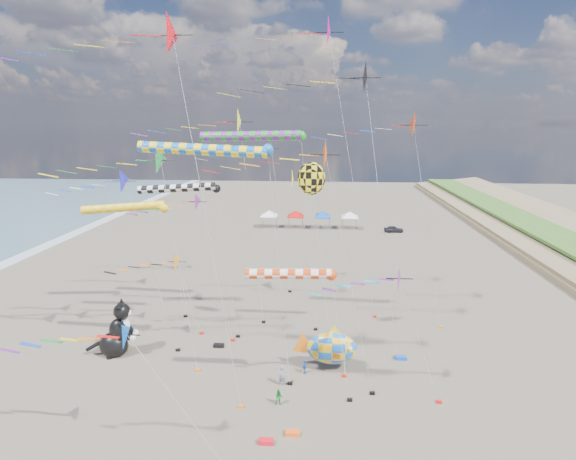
% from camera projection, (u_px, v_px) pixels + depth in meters
% --- Properties ---
extents(delta_kite_0, '(16.72, 2.92, 28.51)m').
position_uv_depth(delta_kite_0, '(323.00, 34.00, 39.57)').
color(delta_kite_0, '#E3088A').
rests_on(delta_kite_0, ground).
extents(delta_kite_1, '(11.87, 2.66, 20.34)m').
position_uv_depth(delta_kite_1, '(411.00, 127.00, 38.88)').
color(delta_kite_1, '#E63E08').
rests_on(delta_kite_1, ground).
extents(delta_kite_2, '(7.83, 1.92, 10.18)m').
position_uv_depth(delta_kite_2, '(405.00, 282.00, 29.54)').
color(delta_kite_2, purple).
rests_on(delta_kite_2, ground).
extents(delta_kite_3, '(12.04, 2.64, 20.62)m').
position_uv_depth(delta_kite_3, '(226.00, 124.00, 39.90)').
color(delta_kite_3, '#FBFF24').
rests_on(delta_kite_3, ground).
extents(delta_kite_4, '(10.55, 1.79, 17.38)m').
position_uv_depth(delta_kite_4, '(251.00, 152.00, 48.70)').
color(delta_kite_4, '#0F8CBD').
rests_on(delta_kite_4, ground).
extents(delta_kite_5, '(15.21, 2.67, 25.52)m').
position_uv_depth(delta_kite_5, '(140.00, 37.00, 25.77)').
color(delta_kite_5, red).
rests_on(delta_kite_5, ground).
extents(delta_kite_6, '(11.64, 2.26, 17.63)m').
position_uv_depth(delta_kite_6, '(134.00, 165.00, 31.94)').
color(delta_kite_6, '#1D863C').
rests_on(delta_kite_6, ground).
extents(delta_kite_7, '(10.39, 2.17, 18.22)m').
position_uv_depth(delta_kite_7, '(327.00, 159.00, 28.79)').
color(delta_kite_7, '#FE560D').
rests_on(delta_kite_7, ground).
extents(delta_kite_8, '(8.91, 1.90, 7.98)m').
position_uv_depth(delta_kite_8, '(161.00, 264.00, 40.40)').
color(delta_kite_8, orange).
rests_on(delta_kite_8, ground).
extents(delta_kite_9, '(11.18, 1.66, 8.93)m').
position_uv_depth(delta_kite_9, '(119.00, 344.00, 23.78)').
color(delta_kite_9, blue).
rests_on(delta_kite_9, ground).
extents(delta_kite_10, '(13.04, 2.54, 23.70)m').
position_uv_depth(delta_kite_10, '(364.00, 80.00, 32.71)').
color(delta_kite_10, black).
rests_on(delta_kite_10, ground).
extents(delta_kite_11, '(9.07, 2.14, 15.69)m').
position_uv_depth(delta_kite_11, '(128.00, 185.00, 35.53)').
color(delta_kite_11, '#2420E2').
rests_on(delta_kite_11, ground).
extents(delta_kite_12, '(8.23, 1.63, 13.61)m').
position_uv_depth(delta_kite_12, '(188.00, 205.00, 37.76)').
color(delta_kite_12, purple).
rests_on(delta_kite_12, ground).
extents(windsock_0, '(9.73, 0.87, 11.61)m').
position_uv_depth(windsock_0, '(128.00, 208.00, 43.19)').
color(windsock_0, yellow).
rests_on(windsock_0, ground).
extents(windsock_1, '(10.49, 0.81, 17.76)m').
position_uv_depth(windsock_1, '(209.00, 151.00, 30.04)').
color(windsock_1, blue).
rests_on(windsock_1, ground).
extents(windsock_2, '(8.53, 0.73, 14.05)m').
position_uv_depth(windsock_2, '(181.00, 189.00, 38.27)').
color(windsock_2, black).
rests_on(windsock_2, ground).
extents(windsock_3, '(10.49, 0.88, 18.45)m').
position_uv_depth(windsock_3, '(256.00, 137.00, 38.76)').
color(windsock_3, '#1B9426').
rests_on(windsock_3, ground).
extents(windsock_4, '(7.41, 0.74, 9.70)m').
position_uv_depth(windsock_4, '(294.00, 275.00, 29.76)').
color(windsock_4, red).
rests_on(windsock_4, ground).
extents(angelfish_kite, '(3.74, 3.02, 16.09)m').
position_uv_depth(angelfish_kite, '(309.00, 180.00, 35.88)').
color(angelfish_kite, yellow).
rests_on(angelfish_kite, ground).
extents(cat_inflatable, '(3.90, 2.41, 4.92)m').
position_uv_depth(cat_inflatable, '(115.00, 328.00, 37.37)').
color(cat_inflatable, black).
rests_on(cat_inflatable, ground).
extents(fish_inflatable, '(5.31, 2.11, 3.90)m').
position_uv_depth(fish_inflatable, '(331.00, 348.00, 35.23)').
color(fish_inflatable, blue).
rests_on(fish_inflatable, ground).
extents(person_adult, '(0.64, 0.50, 1.54)m').
position_uv_depth(person_adult, '(282.00, 376.00, 33.34)').
color(person_adult, slate).
rests_on(person_adult, ground).
extents(child_green, '(0.62, 0.50, 1.20)m').
position_uv_depth(child_green, '(279.00, 397.00, 31.00)').
color(child_green, '#248030').
rests_on(child_green, ground).
extents(child_blue, '(0.57, 0.73, 1.15)m').
position_uv_depth(child_blue, '(305.00, 367.00, 34.98)').
color(child_blue, '#2F6AB7').
rests_on(child_blue, ground).
extents(kite_bag_0, '(0.90, 0.44, 0.30)m').
position_uv_depth(kite_bag_0, '(293.00, 433.00, 28.09)').
color(kite_bag_0, '#FF5915').
rests_on(kite_bag_0, ground).
extents(kite_bag_1, '(0.90, 0.44, 0.30)m').
position_uv_depth(kite_bag_1, '(266.00, 442.00, 27.35)').
color(kite_bag_1, red).
rests_on(kite_bag_1, ground).
extents(kite_bag_2, '(0.90, 0.44, 0.30)m').
position_uv_depth(kite_bag_2, '(219.00, 346.00, 39.21)').
color(kite_bag_2, black).
rests_on(kite_bag_2, ground).
extents(kite_bag_3, '(0.90, 0.44, 0.30)m').
position_uv_depth(kite_bag_3, '(401.00, 358.00, 37.14)').
color(kite_bag_3, blue).
rests_on(kite_bag_3, ground).
extents(tent_row, '(19.20, 4.20, 3.80)m').
position_uv_depth(tent_row, '(309.00, 212.00, 83.25)').
color(tent_row, white).
rests_on(tent_row, ground).
extents(parked_car, '(3.47, 1.55, 1.16)m').
position_uv_depth(parked_car, '(394.00, 229.00, 80.75)').
color(parked_car, '#26262D').
rests_on(parked_car, ground).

